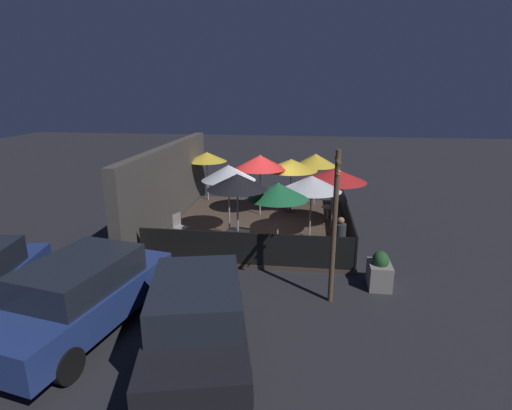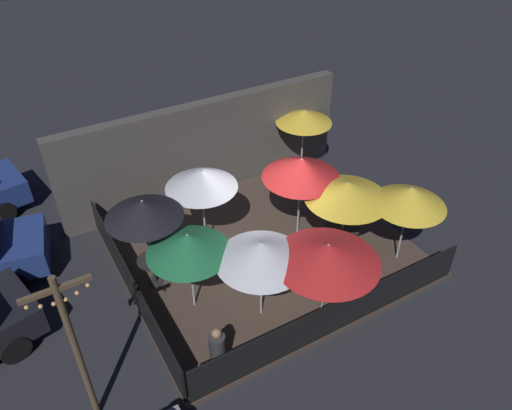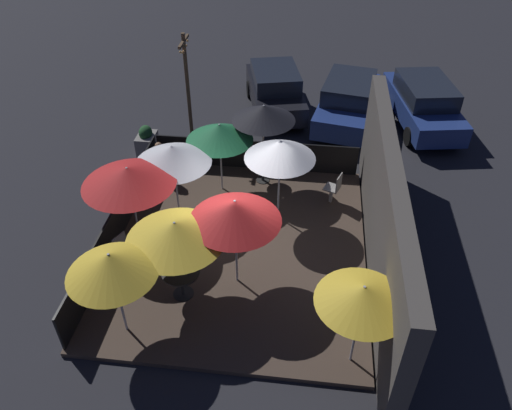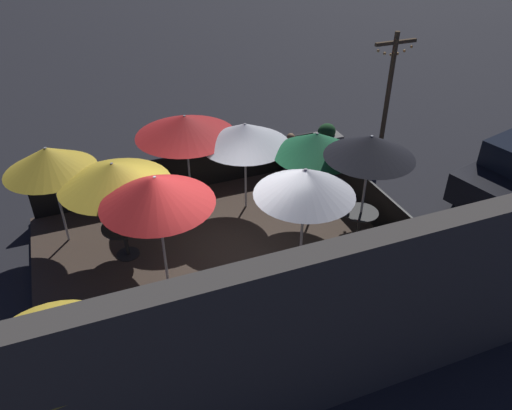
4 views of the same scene
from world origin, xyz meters
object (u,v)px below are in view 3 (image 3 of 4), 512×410
patio_umbrella_0 (264,113)px  parked_car_0 (275,89)px  patio_umbrella_5 (111,264)px  patio_umbrella_6 (128,176)px  patio_umbrella_7 (363,295)px  patio_umbrella_8 (219,132)px  patio_umbrella_3 (280,149)px  planter_box (147,141)px  patio_umbrella_4 (172,155)px  dining_table_1 (181,276)px  patio_chair_1 (334,187)px  light_post (187,84)px  patio_umbrella_2 (235,211)px  patio_umbrella_1 (175,231)px  patio_chair_0 (125,251)px  dining_table_0 (263,164)px  parked_car_1 (348,100)px  patron_0 (161,163)px  parked_car_2 (423,102)px

patio_umbrella_0 → parked_car_0: patio_umbrella_0 is taller
patio_umbrella_5 → parked_car_0: patio_umbrella_5 is taller
patio_umbrella_6 → patio_umbrella_7: (3.07, 5.32, 0.02)m
patio_umbrella_7 → patio_umbrella_8: (-5.41, -3.56, -0.06)m
patio_umbrella_6 → parked_car_0: (-7.55, 2.83, -1.20)m
patio_umbrella_3 → planter_box: patio_umbrella_3 is taller
patio_umbrella_4 → dining_table_1: size_ratio=2.47×
patio_chair_1 → light_post: (-3.00, -4.70, 1.42)m
patio_umbrella_0 → dining_table_1: size_ratio=2.89×
patio_umbrella_2 → planter_box: size_ratio=2.43×
patio_umbrella_1 → patio_chair_0: bearing=-115.0°
dining_table_0 → parked_car_0: size_ratio=0.18×
patio_umbrella_2 → patio_umbrella_6: patio_umbrella_2 is taller
patio_umbrella_6 → parked_car_1: size_ratio=0.50×
patio_chair_0 → light_post: bearing=112.8°
dining_table_1 → patio_chair_1: patio_chair_1 is taller
patio_chair_1 → parked_car_1: size_ratio=0.21×
patio_umbrella_0 → patio_umbrella_3: patio_umbrella_0 is taller
patio_umbrella_3 → patio_umbrella_1: bearing=-32.6°
patio_umbrella_2 → dining_table_0: bearing=177.7°
patio_umbrella_2 → planter_box: bearing=-145.0°
parked_car_1 → patio_umbrella_8: bearing=-27.3°
patron_0 → light_post: 2.81m
patio_umbrella_2 → light_post: (-6.26, -2.48, -0.16)m
patio_chair_0 → parked_car_2: (-8.19, 8.00, 0.23)m
patio_umbrella_0 → planter_box: bearing=-108.3°
patio_umbrella_2 → patio_umbrella_8: patio_umbrella_2 is taller
patio_umbrella_4 → dining_table_0: (-1.75, 2.12, -1.28)m
patio_umbrella_5 → patio_umbrella_8: size_ratio=1.04×
patio_umbrella_0 → patio_umbrella_7: size_ratio=1.15×
patio_umbrella_4 → parked_car_0: patio_umbrella_4 is taller
patio_umbrella_2 → patio_chair_1: patio_umbrella_2 is taller
patio_umbrella_6 → parked_car_1: 8.94m
patio_umbrella_6 → parked_car_0: size_ratio=0.53×
patio_umbrella_5 → patio_umbrella_7: bearing=87.6°
patio_umbrella_5 → planter_box: 7.40m
patio_umbrella_6 → parked_car_0: bearing=159.5°
patio_umbrella_1 → patio_chair_0: patio_umbrella_1 is taller
patio_umbrella_1 → patron_0: 4.91m
patio_umbrella_8 → patron_0: size_ratio=1.72×
patio_umbrella_0 → patio_umbrella_4: size_ratio=1.17×
patio_umbrella_0 → patio_chair_0: patio_umbrella_0 is taller
patio_umbrella_8 → patio_chair_1: size_ratio=2.26×
patio_chair_1 → light_post: bearing=-11.1°
patio_umbrella_4 → patio_umbrella_8: patio_umbrella_8 is taller
patio_umbrella_0 → patio_umbrella_3: bearing=19.6°
patio_umbrella_5 → dining_table_1: size_ratio=2.58×
patio_umbrella_7 → dining_table_1: 4.19m
patio_umbrella_3 → patio_umbrella_6: patio_umbrella_3 is taller
patio_umbrella_0 → planter_box: 4.55m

